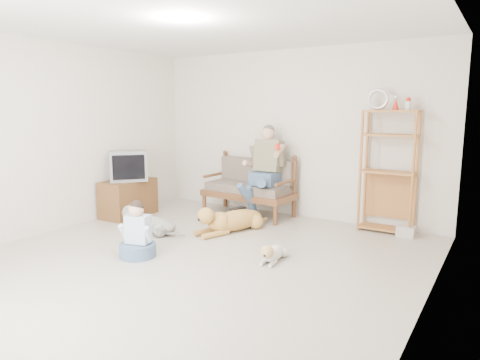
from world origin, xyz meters
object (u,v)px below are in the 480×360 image
Objects in this scene: etagere at (388,170)px; tv_stand at (128,198)px; loveseat at (250,186)px; golden_retriever at (230,220)px.

etagere reaches higher than tv_stand.
golden_retriever is (0.30, -1.07, -0.32)m from loveseat.
loveseat is at bearing 125.29° from golden_retriever.
tv_stand reaches higher than golden_retriever.
etagere is 4.10m from tv_stand.
loveseat reaches higher than golden_retriever.
tv_stand is at bearing -156.69° from golden_retriever.
tv_stand is (-1.64, -1.18, -0.19)m from loveseat.
tv_stand is 0.70× the size of golden_retriever.
tv_stand is (-3.83, -1.34, -0.59)m from etagere.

